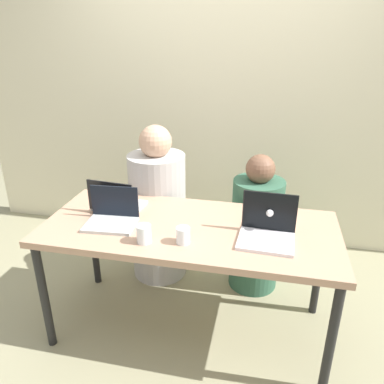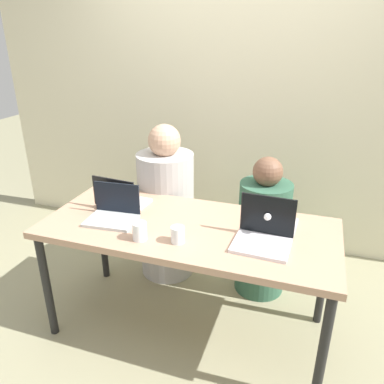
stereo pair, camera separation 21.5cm
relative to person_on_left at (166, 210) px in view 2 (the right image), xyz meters
name	(u,v)px [view 2 (the right image)]	position (x,y,z in m)	size (l,w,h in m)	color
ground_plane	(188,326)	(0.37, -0.56, -0.53)	(12.00, 12.00, 0.00)	gray
back_wall	(238,112)	(0.37, 0.74, 0.63)	(4.50, 0.10, 2.32)	beige
desk	(188,235)	(0.37, -0.56, 0.15)	(1.69, 0.74, 0.75)	tan
person_on_left	(166,210)	(0.00, 0.00, 0.00)	(0.47, 0.47, 1.19)	#B0ADA9
person_on_right	(263,234)	(0.73, 0.00, -0.07)	(0.41, 0.41, 1.03)	#305A43
laptop_front_left	(113,212)	(-0.08, -0.62, 0.26)	(0.30, 0.25, 0.21)	#B4BAB9
laptop_front_right	(264,234)	(0.81, -0.61, 0.27)	(0.30, 0.28, 0.24)	silver
laptop_back_right	(270,222)	(0.82, -0.46, 0.27)	(0.30, 0.28, 0.24)	#B7B4B4
laptop_back_left	(121,199)	(-0.13, -0.44, 0.26)	(0.32, 0.26, 0.21)	silver
water_glass_center	(178,236)	(0.38, -0.75, 0.26)	(0.07, 0.07, 0.09)	white
water_glass_left	(140,232)	(0.17, -0.79, 0.26)	(0.08, 0.08, 0.10)	white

